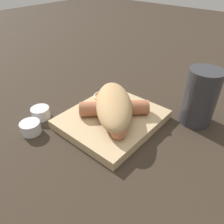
% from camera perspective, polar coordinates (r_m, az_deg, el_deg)
% --- Properties ---
extents(ground_plane, '(3.00, 3.00, 0.00)m').
position_cam_1_polar(ground_plane, '(0.51, 0.00, -2.80)').
color(ground_plane, '#33281E').
extents(food_tray, '(0.21, 0.19, 0.02)m').
position_cam_1_polar(food_tray, '(0.50, 0.00, -1.89)').
color(food_tray, tan).
rests_on(food_tray, ground_plane).
extents(bread_roll, '(0.19, 0.19, 0.05)m').
position_cam_1_polar(bread_roll, '(0.48, 0.32, 1.93)').
color(bread_roll, tan).
rests_on(bread_roll, food_tray).
extents(sausage, '(0.14, 0.14, 0.03)m').
position_cam_1_polar(sausage, '(0.49, 0.95, 0.82)').
color(sausage, '#B26642').
rests_on(sausage, food_tray).
extents(pickled_veggies, '(0.05, 0.06, 0.00)m').
position_cam_1_polar(pickled_veggies, '(0.56, -2.12, 3.84)').
color(pickled_veggies, orange).
rests_on(pickled_veggies, food_tray).
extents(condiment_cup_near, '(0.04, 0.04, 0.03)m').
position_cam_1_polar(condiment_cup_near, '(0.54, -18.11, -0.33)').
color(condiment_cup_near, silver).
rests_on(condiment_cup_near, ground_plane).
extents(condiment_cup_far, '(0.04, 0.04, 0.03)m').
position_cam_1_polar(condiment_cup_far, '(0.50, -20.44, -3.95)').
color(condiment_cup_far, silver).
rests_on(condiment_cup_far, ground_plane).
extents(drink_glass, '(0.07, 0.07, 0.13)m').
position_cam_1_polar(drink_glass, '(0.51, 22.05, 3.56)').
color(drink_glass, '#333338').
rests_on(drink_glass, ground_plane).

